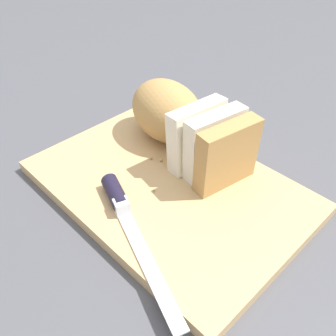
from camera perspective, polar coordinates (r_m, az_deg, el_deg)
name	(u,v)px	position (r m, az deg, el deg)	size (l,w,h in m)	color
ground_plane	(168,191)	(0.62, 0.00, -3.61)	(3.00, 3.00, 0.00)	#4C4C51
cutting_board	(168,187)	(0.61, 0.00, -2.91)	(0.44, 0.30, 0.02)	tan
bread_loaf	(181,122)	(0.65, 2.09, 7.12)	(0.27, 0.15, 0.11)	tan
bread_knife	(121,206)	(0.56, -7.18, -5.89)	(0.26, 0.11, 0.03)	silver
crumb_near_knife	(161,160)	(0.65, -1.10, 1.25)	(0.01, 0.01, 0.01)	tan
crumb_near_loaf	(154,190)	(0.59, -2.24, -3.39)	(0.00, 0.00, 0.00)	tan
crumb_stray_left	(151,158)	(0.65, -2.62, 1.58)	(0.01, 0.01, 0.01)	tan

